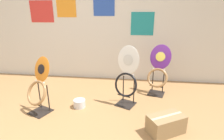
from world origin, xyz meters
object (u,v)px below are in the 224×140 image
Objects in this scene: paint_can at (79,103)px; storage_box at (166,124)px; toilet_seat_display_white_plain at (127,77)px; toilet_seat_display_orange_sun at (39,88)px; toilet_seat_display_purple_note at (159,70)px.

paint_can is 0.37× the size of storage_box.
toilet_seat_display_white_plain is at bearing 14.05° from paint_can.
toilet_seat_display_orange_sun is at bearing -163.04° from toilet_seat_display_white_plain.
toilet_seat_display_purple_note is at bearing 26.10° from toilet_seat_display_orange_sun.
paint_can is (0.54, 0.20, -0.33)m from toilet_seat_display_orange_sun.
toilet_seat_display_orange_sun is 0.66m from paint_can.
toilet_seat_display_white_plain is 1.08× the size of toilet_seat_display_purple_note.
paint_can is at bearing 20.83° from toilet_seat_display_orange_sun.
toilet_seat_display_white_plain is at bearing 128.91° from storage_box.
toilet_seat_display_purple_note is at bearing 42.44° from toilet_seat_display_white_plain.
toilet_seat_display_purple_note reaches higher than storage_box.
toilet_seat_display_orange_sun is 1.63× the size of storage_box.
toilet_seat_display_orange_sun is (-1.28, -0.39, -0.09)m from toilet_seat_display_white_plain.
storage_box is (1.81, -0.27, -0.28)m from toilet_seat_display_orange_sun.
toilet_seat_display_white_plain is 1.88× the size of storage_box.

